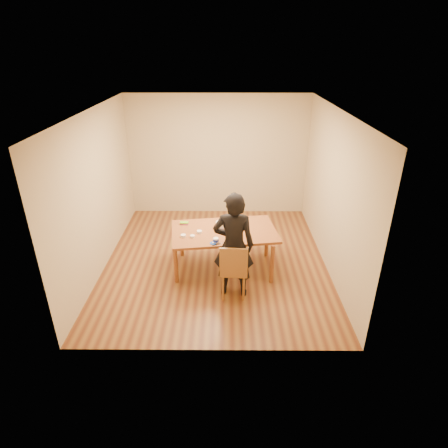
{
  "coord_description": "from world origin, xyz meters",
  "views": [
    {
      "loc": [
        0.19,
        -5.95,
        3.65
      ],
      "look_at": [
        0.15,
        -0.3,
        0.9
      ],
      "focal_mm": 30.0,
      "sensor_mm": 36.0,
      "label": 1
    }
  ],
  "objects_px": {
    "dining_table": "(224,232)",
    "dining_chair": "(233,270)",
    "cake_plate": "(223,227)",
    "cake": "(223,224)",
    "person": "(234,246)"
  },
  "relations": [
    {
      "from": "cake",
      "to": "person",
      "type": "xyz_separation_m",
      "value": [
        0.18,
        -0.84,
        0.05
      ]
    },
    {
      "from": "dining_table",
      "to": "person",
      "type": "relative_size",
      "value": 1.02
    },
    {
      "from": "dining_table",
      "to": "person",
      "type": "height_order",
      "value": "person"
    },
    {
      "from": "cake_plate",
      "to": "cake",
      "type": "xyz_separation_m",
      "value": [
        0.0,
        0.0,
        0.05
      ]
    },
    {
      "from": "cake",
      "to": "cake_plate",
      "type": "bearing_deg",
      "value": 0.0
    },
    {
      "from": "dining_table",
      "to": "dining_chair",
      "type": "distance_m",
      "value": 0.84
    },
    {
      "from": "dining_table",
      "to": "cake_plate",
      "type": "height_order",
      "value": "cake_plate"
    },
    {
      "from": "dining_table",
      "to": "cake_plate",
      "type": "xyz_separation_m",
      "value": [
        -0.03,
        0.11,
        0.03
      ]
    },
    {
      "from": "cake",
      "to": "person",
      "type": "height_order",
      "value": "person"
    },
    {
      "from": "cake_plate",
      "to": "dining_chair",
      "type": "bearing_deg",
      "value": -78.78
    },
    {
      "from": "dining_table",
      "to": "person",
      "type": "bearing_deg",
      "value": -86.29
    },
    {
      "from": "dining_chair",
      "to": "cake",
      "type": "height_order",
      "value": "cake"
    },
    {
      "from": "cake_plate",
      "to": "person",
      "type": "height_order",
      "value": "person"
    },
    {
      "from": "cake_plate",
      "to": "cake",
      "type": "relative_size",
      "value": 1.28
    },
    {
      "from": "dining_table",
      "to": "dining_chair",
      "type": "relative_size",
      "value": 4.74
    }
  ]
}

